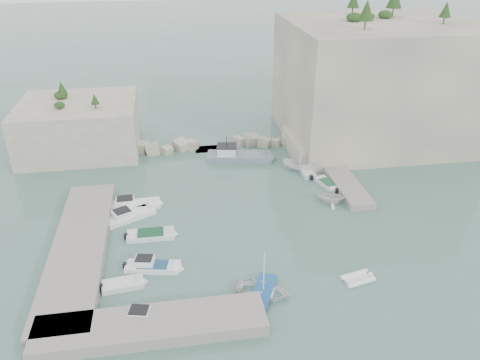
{
  "coord_description": "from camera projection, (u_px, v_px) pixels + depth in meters",
  "views": [
    {
      "loc": [
        -7.47,
        -40.25,
        27.61
      ],
      "look_at": [
        0.0,
        6.0,
        3.0
      ],
      "focal_mm": 35.0,
      "sensor_mm": 36.0,
      "label": 1
    }
  ],
  "objects": [
    {
      "name": "ground",
      "position": [
        249.0,
        231.0,
        49.07
      ],
      "size": [
        400.0,
        400.0,
        0.0
      ],
      "primitive_type": "plane",
      "color": "slate",
      "rests_on": "ground"
    },
    {
      "name": "tender_east_c",
      "position": [
        305.0,
        172.0,
        61.37
      ],
      "size": [
        1.68,
        4.76,
        0.7
      ],
      "primitive_type": null,
      "rotation": [
        0.0,
        0.0,
        1.61
      ],
      "color": "silver",
      "rests_on": "ground"
    },
    {
      "name": "outcrop_west",
      "position": [
        80.0,
        126.0,
        66.47
      ],
      "size": [
        16.0,
        14.0,
        7.0
      ],
      "primitive_type": "cube",
      "color": "beige",
      "rests_on": "ground"
    },
    {
      "name": "cliff_terrace",
      "position": [
        317.0,
        145.0,
        66.06
      ],
      "size": [
        8.0,
        10.0,
        2.5
      ],
      "primitive_type": "cube",
      "color": "beige",
      "rests_on": "ground"
    },
    {
      "name": "motorboat_a",
      "position": [
        134.0,
        207.0,
        53.46
      ],
      "size": [
        6.64,
        2.25,
        1.4
      ],
      "primitive_type": null,
      "rotation": [
        0.0,
        0.0,
        0.05
      ],
      "color": "white",
      "rests_on": "ground"
    },
    {
      "name": "ledge_east",
      "position": [
        339.0,
        176.0,
        59.53
      ],
      "size": [
        3.0,
        16.0,
        0.8
      ],
      "primitive_type": "cube",
      "color": "#9E9689",
      "rests_on": "ground"
    },
    {
      "name": "motorboat_d",
      "position": [
        153.0,
        269.0,
        43.52
      ],
      "size": [
        5.76,
        2.7,
        1.4
      ],
      "primitive_type": null,
      "rotation": [
        0.0,
        0.0,
        -0.2
      ],
      "color": "white",
      "rests_on": "ground"
    },
    {
      "name": "work_boat",
      "position": [
        240.0,
        159.0,
        64.8
      ],
      "size": [
        10.11,
        4.58,
        2.2
      ],
      "primitive_type": null,
      "rotation": [
        0.0,
        0.0,
        -0.18
      ],
      "color": "slate",
      "rests_on": "ground"
    },
    {
      "name": "quay_south",
      "position": [
        151.0,
        326.0,
        36.48
      ],
      "size": [
        18.0,
        4.0,
        1.1
      ],
      "primitive_type": "cube",
      "color": "#9E9689",
      "rests_on": "ground"
    },
    {
      "name": "rowboat",
      "position": [
        263.0,
        294.0,
        40.5
      ],
      "size": [
        5.84,
        5.16,
        1.0
      ],
      "primitive_type": "imported",
      "rotation": [
        0.0,
        0.0,
        1.14
      ],
      "color": "white",
      "rests_on": "ground"
    },
    {
      "name": "motorboat_e",
      "position": [
        123.0,
        287.0,
        41.36
      ],
      "size": [
        4.1,
        2.06,
        0.7
      ],
      "primitive_type": null,
      "rotation": [
        0.0,
        0.0,
        0.12
      ],
      "color": "white",
      "rests_on": "ground"
    },
    {
      "name": "vegetation",
      "position": [
        346.0,
        14.0,
        64.58
      ],
      "size": [
        53.48,
        13.88,
        13.4
      ],
      "color": "#1E4219",
      "rests_on": "ground"
    },
    {
      "name": "breakwater",
      "position": [
        216.0,
        144.0,
        67.83
      ],
      "size": [
        28.0,
        3.0,
        1.4
      ],
      "primitive_type": "cube",
      "color": "beige",
      "rests_on": "ground"
    },
    {
      "name": "cliff_east",
      "position": [
        376.0,
        82.0,
        68.47
      ],
      "size": [
        26.0,
        22.0,
        17.0
      ],
      "primitive_type": "cube",
      "color": "beige",
      "rests_on": "ground"
    },
    {
      "name": "tender_east_b",
      "position": [
        327.0,
        186.0,
        57.95
      ],
      "size": [
        2.55,
        4.51,
        0.7
      ],
      "primitive_type": null,
      "rotation": [
        0.0,
        0.0,
        1.84
      ],
      "color": "silver",
      "rests_on": "ground"
    },
    {
      "name": "rowboat_mast",
      "position": [
        264.0,
        270.0,
        39.29
      ],
      "size": [
        0.1,
        0.1,
        4.2
      ],
      "primitive_type": "cylinder",
      "color": "white",
      "rests_on": "rowboat"
    },
    {
      "name": "motorboat_b",
      "position": [
        130.0,
        218.0,
        51.39
      ],
      "size": [
        6.22,
        4.51,
        1.4
      ],
      "primitive_type": null,
      "rotation": [
        0.0,
        0.0,
        0.48
      ],
      "color": "white",
      "rests_on": "ground"
    },
    {
      "name": "tender_east_d",
      "position": [
        300.0,
        170.0,
        61.78
      ],
      "size": [
        4.89,
        3.4,
        1.77
      ],
      "primitive_type": "imported",
      "rotation": [
        0.0,
        0.0,
        1.16
      ],
      "color": "white",
      "rests_on": "ground"
    },
    {
      "name": "tender_east_a",
      "position": [
        330.0,
        203.0,
        54.37
      ],
      "size": [
        4.31,
        3.95,
        1.92
      ],
      "primitive_type": "imported",
      "rotation": [
        0.0,
        0.0,
        1.32
      ],
      "color": "silver",
      "rests_on": "ground"
    },
    {
      "name": "motorboat_c",
      "position": [
        151.0,
        237.0,
        48.18
      ],
      "size": [
        5.3,
        1.97,
        0.7
      ],
      "primitive_type": null,
      "rotation": [
        0.0,
        0.0,
        -0.01
      ],
      "color": "white",
      "rests_on": "ground"
    },
    {
      "name": "motorboat_f",
      "position": [
        149.0,
        322.0,
        37.59
      ],
      "size": [
        5.63,
        2.77,
        1.4
      ],
      "primitive_type": null,
      "rotation": [
        0.0,
        0.0,
        -0.22
      ],
      "color": "silver",
      "rests_on": "ground"
    },
    {
      "name": "quay_west",
      "position": [
        79.0,
        248.0,
        45.54
      ],
      "size": [
        5.0,
        24.0,
        1.1
      ],
      "primitive_type": "cube",
      "color": "#9E9689",
      "rests_on": "ground"
    },
    {
      "name": "inflatable_dinghy",
      "position": [
        357.0,
        280.0,
        42.18
      ],
      "size": [
        3.32,
        2.14,
        0.44
      ],
      "primitive_type": null,
      "rotation": [
        0.0,
        0.0,
        0.23
      ],
      "color": "white",
      "rests_on": "ground"
    }
  ]
}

